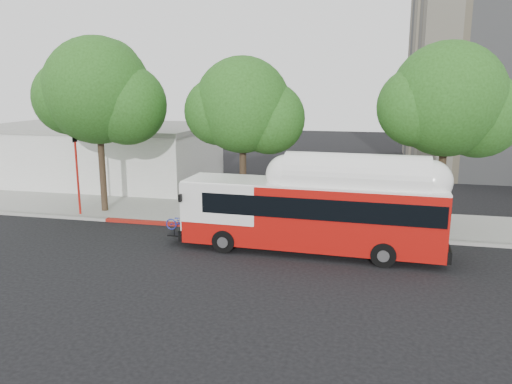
{
  "coord_description": "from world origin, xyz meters",
  "views": [
    {
      "loc": [
        5.55,
        -19.42,
        7.15
      ],
      "look_at": [
        0.41,
        3.0,
        2.19
      ],
      "focal_mm": 35.0,
      "sensor_mm": 36.0,
      "label": 1
    }
  ],
  "objects": [
    {
      "name": "signal_pole",
      "position": [
        -9.9,
        4.43,
        2.25
      ],
      "size": [
        0.12,
        0.42,
        4.39
      ],
      "color": "red",
      "rests_on": "ground"
    },
    {
      "name": "sidewalk",
      "position": [
        0.0,
        6.5,
        0.07
      ],
      "size": [
        60.0,
        5.0,
        0.15
      ],
      "primitive_type": "cube",
      "color": "gray",
      "rests_on": "ground"
    },
    {
      "name": "low_commercial_bldg",
      "position": [
        -14.0,
        14.0,
        2.15
      ],
      "size": [
        16.2,
        10.2,
        4.25
      ],
      "color": "silver",
      "rests_on": "ground"
    },
    {
      "name": "ground",
      "position": [
        0.0,
        0.0,
        0.0
      ],
      "size": [
        120.0,
        120.0,
        0.0
      ],
      "primitive_type": "plane",
      "color": "black",
      "rests_on": "ground"
    },
    {
      "name": "curb_strip",
      "position": [
        0.0,
        3.9,
        0.07
      ],
      "size": [
        60.0,
        0.3,
        0.15
      ],
      "primitive_type": "cube",
      "color": "gray",
      "rests_on": "ground"
    },
    {
      "name": "red_curb_segment",
      "position": [
        -3.0,
        3.9,
        0.08
      ],
      "size": [
        10.0,
        0.32,
        0.16
      ],
      "primitive_type": "cube",
      "color": "maroon",
      "rests_on": "ground"
    },
    {
      "name": "street_tree_left",
      "position": [
        -8.53,
        5.56,
        6.6
      ],
      "size": [
        6.67,
        5.8,
        9.74
      ],
      "color": "#2D2116",
      "rests_on": "ground"
    },
    {
      "name": "street_tree_right",
      "position": [
        9.44,
        5.86,
        6.26
      ],
      "size": [
        6.21,
        5.4,
        9.18
      ],
      "color": "#2D2116",
      "rests_on": "ground"
    },
    {
      "name": "transit_bus",
      "position": [
        3.28,
        1.36,
        1.64
      ],
      "size": [
        11.98,
        2.89,
        3.52
      ],
      "rotation": [
        0.0,
        0.0,
        -0.04
      ],
      "color": "#AC100B",
      "rests_on": "ground"
    },
    {
      "name": "street_tree_mid",
      "position": [
        -0.59,
        6.06,
        5.91
      ],
      "size": [
        5.75,
        5.0,
        8.62
      ],
      "color": "#2D2116",
      "rests_on": "ground"
    }
  ]
}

